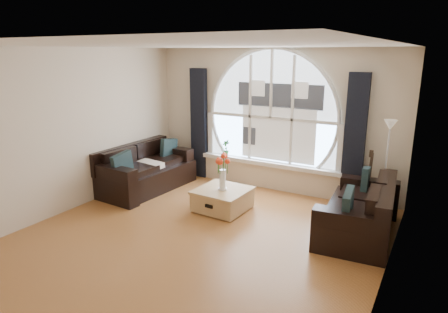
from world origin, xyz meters
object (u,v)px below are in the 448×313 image
vase_flowers (223,167)px  floor_lamp (385,169)px  sofa_left (146,169)px  sofa_right (359,208)px  coffee_chest (223,198)px  potted_plant (226,148)px  guitar (370,179)px

vase_flowers → floor_lamp: size_ratio=0.44×
sofa_left → floor_lamp: 4.35m
sofa_right → coffee_chest: bearing=-178.8°
floor_lamp → coffee_chest: bearing=-155.5°
coffee_chest → vase_flowers: vase_flowers is taller
sofa_left → potted_plant: 1.69m
vase_flowers → potted_plant: 1.62m
coffee_chest → vase_flowers: bearing=-65.6°
vase_flowers → potted_plant: size_ratio=2.19×
coffee_chest → guitar: (2.14, 1.30, 0.32)m
coffee_chest → guitar: size_ratio=0.79×
sofa_right → coffee_chest: 2.21m
sofa_right → guitar: bearing=88.1°
sofa_left → sofa_right: sofa_left is taller
sofa_left → vase_flowers: 1.89m
coffee_chest → floor_lamp: bearing=27.0°
guitar → potted_plant: guitar is taller
sofa_right → vase_flowers: size_ratio=2.58×
coffee_chest → potted_plant: 1.68m
coffee_chest → potted_plant: size_ratio=2.63×
sofa_left → guitar: guitar is taller
sofa_right → potted_plant: (-2.93, 1.19, 0.31)m
coffee_chest → guitar: bearing=33.8°
sofa_left → guitar: 4.13m
vase_flowers → potted_plant: (-0.74, 1.44, -0.05)m
sofa_left → sofa_right: (4.03, 0.04, 0.00)m
vase_flowers → floor_lamp: floor_lamp is taller
sofa_left → guitar: size_ratio=1.84×
guitar → sofa_right: bearing=-85.6°
sofa_right → floor_lamp: bearing=72.1°
sofa_left → potted_plant: potted_plant is taller
coffee_chest → floor_lamp: 2.70m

